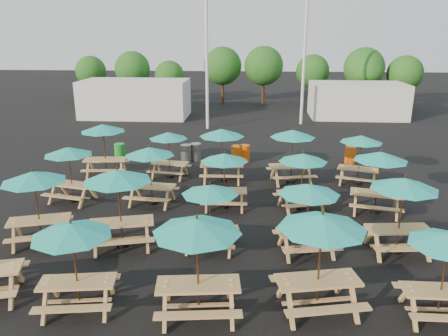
# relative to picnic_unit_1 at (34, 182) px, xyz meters

# --- Properties ---
(ground) EXTENTS (120.00, 120.00, 0.00)m
(ground) POSITION_rel_picnic_unit_1_xyz_m (5.39, 3.16, -2.00)
(ground) COLOR black
(ground) RESTS_ON ground
(picnic_unit_1) EXTENTS (2.41, 2.41, 2.35)m
(picnic_unit_1) POSITION_rel_picnic_unit_1_xyz_m (0.00, 0.00, 0.00)
(picnic_unit_1) COLOR tan
(picnic_unit_1) RESTS_ON ground
(picnic_unit_2) EXTENTS (2.16, 2.16, 2.20)m
(picnic_unit_2) POSITION_rel_picnic_unit_1_xyz_m (-0.39, 3.41, -0.12)
(picnic_unit_2) COLOR tan
(picnic_unit_2) RESTS_ON ground
(picnic_unit_3) EXTENTS (2.20, 2.20, 2.42)m
(picnic_unit_3) POSITION_rel_picnic_unit_1_xyz_m (-0.13, 6.62, 0.07)
(picnic_unit_3) COLOR tan
(picnic_unit_3) RESTS_ON ground
(picnic_unit_4) EXTENTS (2.07, 2.07, 2.23)m
(picnic_unit_4) POSITION_rel_picnic_unit_1_xyz_m (2.51, -3.27, -0.10)
(picnic_unit_4) COLOR tan
(picnic_unit_4) RESTS_ON ground
(picnic_unit_5) EXTENTS (2.46, 2.46, 2.47)m
(picnic_unit_5) POSITION_rel_picnic_unit_1_xyz_m (2.60, -0.08, 0.11)
(picnic_unit_5) COLOR tan
(picnic_unit_5) RESTS_ON ground
(picnic_unit_6) EXTENTS (2.04, 2.04, 2.26)m
(picnic_unit_6) POSITION_rel_picnic_unit_1_xyz_m (2.73, 3.39, -0.07)
(picnic_unit_6) COLOR tan
(picnic_unit_6) RESTS_ON ground
(picnic_unit_7) EXTENTS (1.96, 1.96, 2.11)m
(picnic_unit_7) POSITION_rel_picnic_unit_1_xyz_m (2.80, 6.59, -0.20)
(picnic_unit_7) COLOR tan
(picnic_unit_7) RESTS_ON ground
(picnic_unit_8) EXTENTS (2.21, 2.21, 2.44)m
(picnic_unit_8) POSITION_rel_picnic_unit_1_xyz_m (5.36, -3.29, 0.08)
(picnic_unit_8) COLOR tan
(picnic_unit_8) RESTS_ON ground
(picnic_unit_9) EXTENTS (1.79, 1.79, 2.07)m
(picnic_unit_9) POSITION_rel_picnic_unit_1_xyz_m (5.31, -0.06, -0.23)
(picnic_unit_9) COLOR tan
(picnic_unit_9) RESTS_ON ground
(picnic_unit_10) EXTENTS (1.82, 1.82, 2.13)m
(picnic_unit_10) POSITION_rel_picnic_unit_1_xyz_m (5.50, 3.18, -0.18)
(picnic_unit_10) COLOR tan
(picnic_unit_10) RESTS_ON ground
(picnic_unit_11) EXTENTS (2.01, 2.01, 2.38)m
(picnic_unit_11) POSITION_rel_picnic_unit_1_xyz_m (5.19, 6.22, 0.03)
(picnic_unit_11) COLOR tan
(picnic_unit_11) RESTS_ON ground
(picnic_unit_12) EXTENTS (2.39, 2.39, 2.47)m
(picnic_unit_12) POSITION_rel_picnic_unit_1_xyz_m (8.11, -2.92, 0.10)
(picnic_unit_12) COLOR tan
(picnic_unit_12) RESTS_ON ground
(picnic_unit_13) EXTENTS (2.10, 2.10, 2.18)m
(picnic_unit_13) POSITION_rel_picnic_unit_1_xyz_m (8.16, -0.12, -0.14)
(picnic_unit_13) COLOR tan
(picnic_unit_13) RESTS_ON ground
(picnic_unit_14) EXTENTS (2.21, 2.21, 2.17)m
(picnic_unit_14) POSITION_rel_picnic_unit_1_xyz_m (8.33, 3.25, -0.15)
(picnic_unit_14) COLOR tan
(picnic_unit_14) RESTS_ON ground
(picnic_unit_15) EXTENTS (2.29, 2.29, 2.37)m
(picnic_unit_15) POSITION_rel_picnic_unit_1_xyz_m (8.20, 6.28, 0.02)
(picnic_unit_15) COLOR tan
(picnic_unit_15) RESTS_ON ground
(picnic_unit_17) EXTENTS (2.11, 2.11, 2.36)m
(picnic_unit_17) POSITION_rel_picnic_unit_1_xyz_m (10.86, 0.10, 0.01)
(picnic_unit_17) COLOR tan
(picnic_unit_17) RESTS_ON ground
(picnic_unit_18) EXTENTS (2.28, 2.28, 2.32)m
(picnic_unit_18) POSITION_rel_picnic_unit_1_xyz_m (11.00, 3.10, -0.02)
(picnic_unit_18) COLOR tan
(picnic_unit_18) RESTS_ON ground
(picnic_unit_19) EXTENTS (2.24, 2.24, 2.18)m
(picnic_unit_19) POSITION_rel_picnic_unit_1_xyz_m (11.06, 6.24, -0.14)
(picnic_unit_19) COLOR tan
(picnic_unit_19) RESTS_ON ground
(waste_bin_0) EXTENTS (0.54, 0.54, 0.87)m
(waste_bin_0) POSITION_rel_picnic_unit_1_xyz_m (-0.26, 9.14, -1.57)
(waste_bin_0) COLOR #1B9628
(waste_bin_0) RESTS_ON ground
(waste_bin_1) EXTENTS (0.54, 0.54, 0.87)m
(waste_bin_1) POSITION_rel_picnic_unit_1_xyz_m (3.15, 9.16, -1.57)
(waste_bin_1) COLOR gray
(waste_bin_1) RESTS_ON ground
(waste_bin_2) EXTENTS (0.54, 0.54, 0.87)m
(waste_bin_2) POSITION_rel_picnic_unit_1_xyz_m (3.60, 9.47, -1.57)
(waste_bin_2) COLOR gray
(waste_bin_2) RESTS_ON ground
(waste_bin_3) EXTENTS (0.54, 0.54, 0.87)m
(waste_bin_3) POSITION_rel_picnic_unit_1_xyz_m (5.71, 9.15, -1.57)
(waste_bin_3) COLOR #D4540C
(waste_bin_3) RESTS_ON ground
(waste_bin_4) EXTENTS (0.54, 0.54, 0.87)m
(waste_bin_4) POSITION_rel_picnic_unit_1_xyz_m (6.10, 9.30, -1.57)
(waste_bin_4) COLOR #D4540C
(waste_bin_4) RESTS_ON ground
(waste_bin_5) EXTENTS (0.54, 0.54, 0.87)m
(waste_bin_5) POSITION_rel_picnic_unit_1_xyz_m (11.38, 9.45, -1.57)
(waste_bin_5) COLOR #D4540C
(waste_bin_5) RESTS_ON ground
(mast_0) EXTENTS (0.20, 0.20, 12.00)m
(mast_0) POSITION_rel_picnic_unit_1_xyz_m (3.39, 17.16, 4.00)
(mast_0) COLOR silver
(mast_0) RESTS_ON ground
(mast_1) EXTENTS (0.20, 0.20, 12.00)m
(mast_1) POSITION_rel_picnic_unit_1_xyz_m (9.89, 19.16, 4.00)
(mast_1) COLOR silver
(mast_1) RESTS_ON ground
(event_tent_0) EXTENTS (8.00, 4.00, 2.80)m
(event_tent_0) POSITION_rel_picnic_unit_1_xyz_m (-2.61, 21.16, -0.60)
(event_tent_0) COLOR silver
(event_tent_0) RESTS_ON ground
(event_tent_1) EXTENTS (7.00, 4.00, 2.60)m
(event_tent_1) POSITION_rel_picnic_unit_1_xyz_m (14.39, 22.16, -0.70)
(event_tent_1) COLOR silver
(event_tent_1) RESTS_ON ground
(tree_0) EXTENTS (2.80, 2.80, 4.24)m
(tree_0) POSITION_rel_picnic_unit_1_xyz_m (-8.68, 28.40, 0.83)
(tree_0) COLOR #382314
(tree_0) RESTS_ON ground
(tree_1) EXTENTS (3.11, 3.11, 4.72)m
(tree_1) POSITION_rel_picnic_unit_1_xyz_m (-4.35, 27.06, 1.15)
(tree_1) COLOR #382314
(tree_1) RESTS_ON ground
(tree_2) EXTENTS (2.59, 2.59, 3.93)m
(tree_2) POSITION_rel_picnic_unit_1_xyz_m (-1.00, 26.81, 0.62)
(tree_2) COLOR #382314
(tree_2) RESTS_ON ground
(tree_3) EXTENTS (3.36, 3.36, 5.09)m
(tree_3) POSITION_rel_picnic_unit_1_xyz_m (3.64, 27.87, 1.40)
(tree_3) COLOR #382314
(tree_3) RESTS_ON ground
(tree_4) EXTENTS (3.41, 3.41, 5.17)m
(tree_4) POSITION_rel_picnic_unit_1_xyz_m (7.29, 27.41, 1.46)
(tree_4) COLOR #382314
(tree_4) RESTS_ON ground
(tree_5) EXTENTS (2.94, 2.94, 4.45)m
(tree_5) POSITION_rel_picnic_unit_1_xyz_m (11.61, 27.83, 0.97)
(tree_5) COLOR #382314
(tree_5) RESTS_ON ground
(tree_6) EXTENTS (3.38, 3.38, 5.13)m
(tree_6) POSITION_rel_picnic_unit_1_xyz_m (15.62, 26.05, 1.42)
(tree_6) COLOR #382314
(tree_6) RESTS_ON ground
(tree_7) EXTENTS (2.95, 2.95, 4.48)m
(tree_7) POSITION_rel_picnic_unit_1_xyz_m (19.02, 26.08, 0.99)
(tree_7) COLOR #382314
(tree_7) RESTS_ON ground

